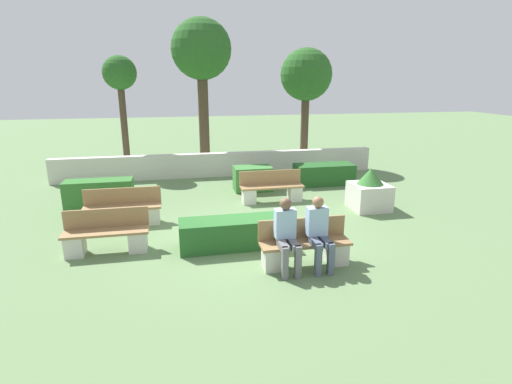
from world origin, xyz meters
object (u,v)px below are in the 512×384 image
object	(u,v)px
bench_front	(305,248)
tree_center_left	(201,53)
tree_leftmost	(120,78)
bench_back	(107,237)
tree_center_right	(306,76)
person_seated_man	(319,229)
bench_left_side	(123,211)
person_seated_woman	(287,232)
bench_right_side	(272,190)
planter_corner_left	(369,192)

from	to	relation	value
bench_front	tree_center_left	world-z (taller)	tree_center_left
tree_center_left	tree_leftmost	bearing A→B (deg)	-176.81
bench_back	tree_center_right	distance (m)	10.57
bench_back	person_seated_man	world-z (taller)	person_seated_man
bench_left_side	person_seated_woman	xyz separation A→B (m)	(3.23, -3.10, 0.42)
tree_leftmost	tree_center_right	world-z (taller)	tree_center_right
bench_front	bench_right_side	distance (m)	4.12
bench_right_side	tree_center_left	bearing A→B (deg)	99.59
bench_right_side	tree_leftmost	xyz separation A→B (m)	(-4.47, 4.81, 3.10)
tree_center_left	bench_back	bearing A→B (deg)	-108.75
bench_left_side	tree_leftmost	size ratio (longest dim) A/B	0.43
bench_back	tree_center_right	world-z (taller)	tree_center_right
tree_leftmost	tree_center_left	world-z (taller)	tree_center_left
bench_right_side	person_seated_woman	world-z (taller)	person_seated_woman
person_seated_woman	tree_center_left	distance (m)	9.92
tree_leftmost	planter_corner_left	bearing A→B (deg)	-41.22
person_seated_woman	tree_leftmost	size ratio (longest dim) A/B	0.32
bench_front	planter_corner_left	bearing A→B (deg)	46.02
bench_front	planter_corner_left	distance (m)	4.00
bench_front	tree_leftmost	distance (m)	10.29
person_seated_woman	tree_leftmost	world-z (taller)	tree_leftmost
tree_leftmost	tree_center_right	distance (m)	7.00
bench_left_side	planter_corner_left	xyz separation A→B (m)	(6.41, -0.09, 0.16)
tree_center_left	tree_center_right	distance (m)	4.14
bench_front	bench_left_side	distance (m)	4.69
person_seated_man	tree_center_right	distance (m)	9.83
person_seated_woman	tree_center_right	distance (m)	10.02
person_seated_man	tree_center_left	world-z (taller)	tree_center_left
planter_corner_left	tree_leftmost	xyz separation A→B (m)	(-6.88, 6.03, 2.94)
planter_corner_left	bench_front	bearing A→B (deg)	-133.98
bench_front	tree_leftmost	world-z (taller)	tree_leftmost
person_seated_man	planter_corner_left	world-z (taller)	person_seated_man
tree_center_left	tree_center_right	xyz separation A→B (m)	(4.05, -0.16, -0.85)
bench_front	person_seated_man	bearing A→B (deg)	-32.62
bench_back	planter_corner_left	bearing A→B (deg)	24.33
person_seated_man	planter_corner_left	distance (m)	3.97
bench_right_side	tree_center_right	bearing A→B (deg)	54.91
bench_left_side	tree_leftmost	world-z (taller)	tree_leftmost
bench_right_side	bench_back	distance (m)	4.96
bench_front	tree_center_right	xyz separation A→B (m)	(2.90, 8.91, 3.18)
bench_right_side	person_seated_man	bearing A→B (deg)	-99.28
planter_corner_left	tree_center_right	size ratio (longest dim) A/B	0.25
tree_center_right	bench_right_side	bearing A→B (deg)	-117.78
planter_corner_left	tree_leftmost	bearing A→B (deg)	138.78
planter_corner_left	tree_center_left	distance (m)	8.29
bench_left_side	tree_leftmost	bearing A→B (deg)	94.48
bench_front	bench_left_side	world-z (taller)	same
tree_center_left	bench_right_side	bearing A→B (deg)	-73.11
bench_right_side	bench_back	size ratio (longest dim) A/B	1.08
bench_front	bench_left_side	xyz separation A→B (m)	(-3.63, 2.97, 0.00)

